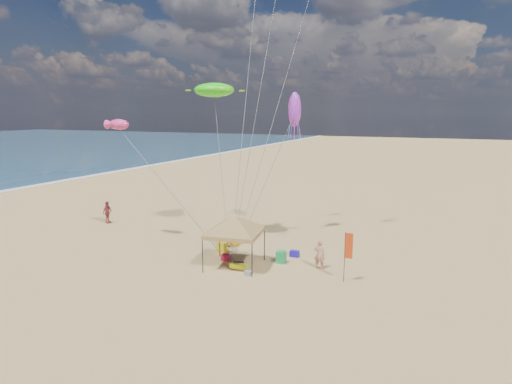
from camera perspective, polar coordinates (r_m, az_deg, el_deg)
ground at (r=24.84m, az=-2.89°, el=-10.27°), size 280.00×280.00×0.00m
canopy_tent at (r=24.65m, az=-2.85°, el=-3.28°), size 5.65×5.65×3.53m
feather_flag at (r=23.13m, az=11.97°, el=-7.29°), size 0.41×0.11×2.71m
cooler_red at (r=26.41m, az=-3.93°, el=-8.57°), size 0.54×0.38×0.38m
cooler_blue at (r=27.11m, az=5.08°, el=-8.08°), size 0.54×0.38×0.38m
bag_navy at (r=25.24m, az=-2.29°, el=-9.49°), size 0.69×0.54×0.36m
bag_orange at (r=29.14m, az=-2.77°, el=-6.74°), size 0.54×0.69×0.36m
chair_green at (r=25.96m, az=3.31°, el=-8.52°), size 0.50×0.50×0.70m
chair_yellow at (r=27.73m, az=-4.44°, el=-7.29°), size 0.50×0.50×0.70m
crate_grey at (r=24.07m, az=-1.02°, el=-10.60°), size 0.34×0.30×0.28m
beach_cart at (r=24.97m, az=-2.34°, el=-9.67°), size 0.90×0.50×0.24m
person_near_a at (r=25.16m, az=8.34°, el=-8.07°), size 0.65×0.46×1.68m
person_near_b at (r=28.62m, az=-3.91°, el=-5.53°), size 1.13×1.11×1.84m
person_near_c at (r=29.27m, az=-3.08°, el=-5.47°), size 1.01×0.61×1.52m
person_far_a at (r=36.75m, az=-18.94°, el=-2.53°), size 0.57×1.10×1.79m
turtle_kite at (r=29.55m, az=-5.53°, el=13.19°), size 3.41×3.08×0.94m
fish_kite at (r=30.42m, az=-17.57°, el=8.45°), size 1.75×1.20×0.71m
squid_kite at (r=31.10m, az=5.11°, el=10.76°), size 1.13×1.13×2.40m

